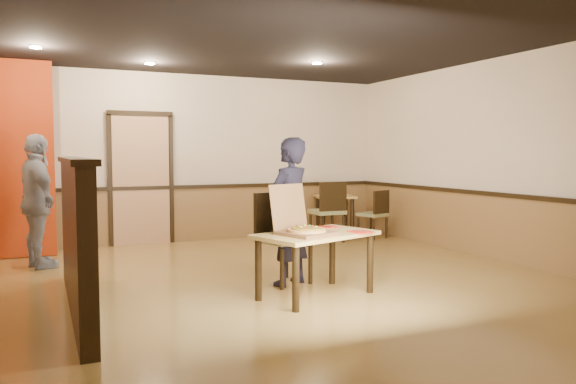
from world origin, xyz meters
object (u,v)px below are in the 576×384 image
side_chair_right (375,212)px  condiment (338,191)px  side_chair_left (329,209)px  main_table (316,243)px  diner (289,212)px  pizza_box (303,228)px  diner_chair (280,234)px  side_table (335,205)px  passerby (38,201)px

side_chair_right → condiment: size_ratio=5.90×
side_chair_left → main_table: bearing=61.7°
diner → pizza_box: diner is taller
condiment → side_chair_left: bearing=-128.5°
diner_chair → pizza_box: size_ratio=1.53×
side_chair_right → main_table: bearing=30.4°
side_chair_right → side_table: 0.78m
side_chair_left → side_table: (0.45, 0.63, -0.00)m
main_table → pizza_box: pizza_box is taller
diner → pizza_box: size_ratio=2.46×
side_chair_left → pizza_box: 3.73m
condiment → pizza_box: bearing=-123.2°
diner_chair → side_table: bearing=35.2°
side_table → condiment: 0.28m
side_chair_left → diner: 3.12m
pizza_box → diner_chair: bearing=65.5°
side_chair_right → pizza_box: (-2.89, -3.17, 0.27)m
passerby → side_chair_left: bearing=-102.1°
diner_chair → diner: bearing=-89.1°
side_chair_left → passerby: size_ratio=0.59×
diner_chair → condiment: size_ratio=7.23×
side_table → passerby: bearing=-168.6°
main_table → pizza_box: (-0.17, -0.06, 0.17)m
main_table → side_chair_left: side_chair_left is taller
passerby → pizza_box: bearing=-155.4°
main_table → condiment: bearing=39.7°
side_table → pizza_box: (-2.42, -3.78, 0.18)m
side_chair_right → diner: bearing=23.9°
diner → condiment: diner is taller
main_table → pizza_box: bearing=179.6°
diner → condiment: (2.39, 3.21, -0.03)m
main_table → passerby: bearing=115.3°
main_table → diner: (-0.04, 0.59, 0.27)m
diner_chair → passerby: passerby is taller
side_chair_right → side_table: size_ratio=1.00×
side_chair_left → diner: bearing=55.6°
diner → passerby: (-2.59, 2.15, 0.04)m
side_table → pizza_box: size_ratio=1.25×
diner_chair → diner: (0.05, -0.15, 0.27)m
main_table → condiment: (2.35, 3.80, 0.24)m
main_table → diner_chair: diner_chair is taller
main_table → diner_chair: (-0.09, 0.74, 0.00)m
diner_chair → side_chair_right: size_ratio=1.22×
diner → pizza_box: (-0.13, -0.65, -0.10)m
side_table → passerby: passerby is taller
diner_chair → diner: 0.31m
side_chair_right → side_table: bearing=-70.9°
side_chair_left → pizza_box: (-1.97, -3.16, 0.18)m
side_table → pizza_box: pizza_box is taller
side_table → diner: (-2.29, -3.13, 0.28)m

